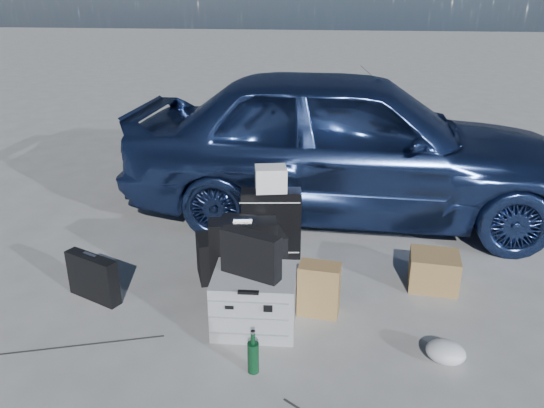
{
  "coord_description": "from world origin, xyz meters",
  "views": [
    {
      "loc": [
        0.48,
        -3.22,
        2.27
      ],
      "look_at": [
        -0.03,
        0.85,
        0.6
      ],
      "focal_mm": 35.0,
      "sensor_mm": 36.0,
      "label": 1
    }
  ],
  "objects_px": {
    "car": "(350,143)",
    "pelican_case": "(254,300)",
    "duffel_bag": "(242,254)",
    "cardboard_box": "(434,271)",
    "suitcase_left": "(244,260)",
    "briefcase": "(93,277)",
    "green_bottle": "(253,352)",
    "suitcase_right": "(271,224)"
  },
  "relations": [
    {
      "from": "cardboard_box",
      "to": "green_bottle",
      "type": "xyz_separation_m",
      "value": [
        -1.3,
        -1.22,
        0.0
      ]
    },
    {
      "from": "briefcase",
      "to": "suitcase_left",
      "type": "xyz_separation_m",
      "value": [
        1.17,
        0.15,
        0.15
      ]
    },
    {
      "from": "suitcase_left",
      "to": "cardboard_box",
      "type": "bearing_deg",
      "value": 2.9
    },
    {
      "from": "briefcase",
      "to": "green_bottle",
      "type": "bearing_deg",
      "value": -2.64
    },
    {
      "from": "duffel_bag",
      "to": "suitcase_left",
      "type": "bearing_deg",
      "value": -97.75
    },
    {
      "from": "duffel_bag",
      "to": "cardboard_box",
      "type": "bearing_deg",
      "value": -21.17
    },
    {
      "from": "briefcase",
      "to": "cardboard_box",
      "type": "bearing_deg",
      "value": 35.45
    },
    {
      "from": "suitcase_left",
      "to": "briefcase",
      "type": "bearing_deg",
      "value": 176.52
    },
    {
      "from": "pelican_case",
      "to": "briefcase",
      "type": "height_order",
      "value": "pelican_case"
    },
    {
      "from": "car",
      "to": "briefcase",
      "type": "xyz_separation_m",
      "value": [
        -1.98,
        -2.0,
        -0.6
      ]
    },
    {
      "from": "briefcase",
      "to": "pelican_case",
      "type": "bearing_deg",
      "value": 15.54
    },
    {
      "from": "suitcase_right",
      "to": "pelican_case",
      "type": "bearing_deg",
      "value": -96.41
    },
    {
      "from": "suitcase_right",
      "to": "duffel_bag",
      "type": "relative_size",
      "value": 0.86
    },
    {
      "from": "duffel_bag",
      "to": "green_bottle",
      "type": "height_order",
      "value": "duffel_bag"
    },
    {
      "from": "car",
      "to": "briefcase",
      "type": "relative_size",
      "value": 9.69
    },
    {
      "from": "car",
      "to": "green_bottle",
      "type": "distance_m",
      "value": 2.85
    },
    {
      "from": "green_bottle",
      "to": "pelican_case",
      "type": "bearing_deg",
      "value": 97.81
    },
    {
      "from": "duffel_bag",
      "to": "green_bottle",
      "type": "xyz_separation_m",
      "value": [
        0.29,
        -1.23,
        -0.04
      ]
    },
    {
      "from": "car",
      "to": "suitcase_right",
      "type": "distance_m",
      "value": 1.39
    },
    {
      "from": "car",
      "to": "green_bottle",
      "type": "relative_size",
      "value": 15.71
    },
    {
      "from": "pelican_case",
      "to": "suitcase_left",
      "type": "xyz_separation_m",
      "value": [
        -0.14,
        0.36,
        0.12
      ]
    },
    {
      "from": "briefcase",
      "to": "suitcase_left",
      "type": "relative_size",
      "value": 0.72
    },
    {
      "from": "car",
      "to": "pelican_case",
      "type": "xyz_separation_m",
      "value": [
        -0.67,
        -2.21,
        -0.58
      ]
    },
    {
      "from": "briefcase",
      "to": "suitcase_right",
      "type": "height_order",
      "value": "suitcase_right"
    },
    {
      "from": "suitcase_right",
      "to": "suitcase_left",
      "type": "bearing_deg",
      "value": -106.53
    },
    {
      "from": "pelican_case",
      "to": "suitcase_right",
      "type": "xyz_separation_m",
      "value": [
        -0.02,
        1.1,
        0.11
      ]
    },
    {
      "from": "suitcase_right",
      "to": "green_bottle",
      "type": "relative_size",
      "value": 2.16
    },
    {
      "from": "duffel_bag",
      "to": "cardboard_box",
      "type": "distance_m",
      "value": 1.59
    },
    {
      "from": "briefcase",
      "to": "duffel_bag",
      "type": "height_order",
      "value": "briefcase"
    },
    {
      "from": "briefcase",
      "to": "car",
      "type": "bearing_deg",
      "value": 69.87
    },
    {
      "from": "suitcase_right",
      "to": "briefcase",
      "type": "bearing_deg",
      "value": -152.56
    },
    {
      "from": "briefcase",
      "to": "duffel_bag",
      "type": "relative_size",
      "value": 0.65
    },
    {
      "from": "pelican_case",
      "to": "briefcase",
      "type": "distance_m",
      "value": 1.32
    },
    {
      "from": "car",
      "to": "pelican_case",
      "type": "height_order",
      "value": "car"
    },
    {
      "from": "suitcase_left",
      "to": "duffel_bag",
      "type": "distance_m",
      "value": 0.42
    },
    {
      "from": "cardboard_box",
      "to": "duffel_bag",
      "type": "bearing_deg",
      "value": 179.58
    },
    {
      "from": "car",
      "to": "suitcase_right",
      "type": "xyz_separation_m",
      "value": [
        -0.69,
        -1.11,
        -0.47
      ]
    },
    {
      "from": "green_bottle",
      "to": "duffel_bag",
      "type": "bearing_deg",
      "value": 103.43
    },
    {
      "from": "pelican_case",
      "to": "green_bottle",
      "type": "relative_size",
      "value": 1.97
    },
    {
      "from": "briefcase",
      "to": "cardboard_box",
      "type": "xyz_separation_m",
      "value": [
        2.67,
        0.52,
        -0.04
      ]
    },
    {
      "from": "pelican_case",
      "to": "suitcase_right",
      "type": "distance_m",
      "value": 1.11
    },
    {
      "from": "duffel_bag",
      "to": "suitcase_right",
      "type": "bearing_deg",
      "value": 39.8
    }
  ]
}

